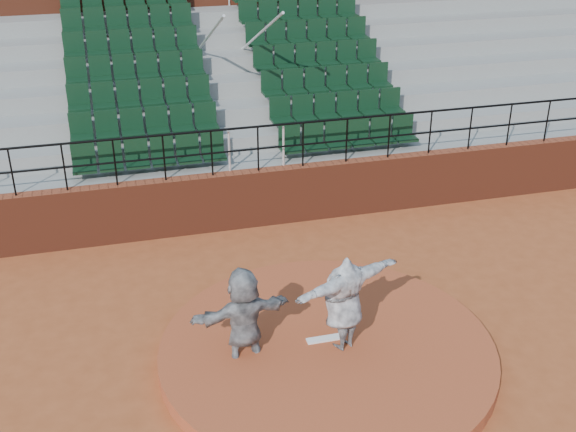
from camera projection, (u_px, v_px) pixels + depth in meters
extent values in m
plane|color=#9D4923|center=(327.00, 357.00, 11.90)|extent=(90.00, 90.00, 0.00)
cylinder|color=#A54625|center=(327.00, 351.00, 11.84)|extent=(5.50, 5.50, 0.25)
cube|color=white|center=(324.00, 339.00, 11.91)|extent=(0.60, 0.15, 0.03)
cube|color=maroon|center=(259.00, 197.00, 15.93)|extent=(24.00, 0.30, 1.30)
cylinder|color=black|center=(258.00, 127.00, 15.19)|extent=(24.00, 0.05, 0.05)
cylinder|color=black|center=(258.00, 149.00, 15.42)|extent=(24.00, 0.04, 0.04)
cylinder|color=black|center=(12.00, 172.00, 14.27)|extent=(0.04, 0.04, 1.00)
cylinder|color=black|center=(64.00, 167.00, 14.50)|extent=(0.04, 0.04, 1.00)
cylinder|color=black|center=(115.00, 163.00, 14.73)|extent=(0.04, 0.04, 1.00)
cylinder|color=black|center=(164.00, 158.00, 14.96)|extent=(0.04, 0.04, 1.00)
cylinder|color=black|center=(212.00, 153.00, 15.19)|extent=(0.04, 0.04, 1.00)
cylinder|color=black|center=(258.00, 149.00, 15.42)|extent=(0.04, 0.04, 1.00)
cylinder|color=black|center=(303.00, 145.00, 15.65)|extent=(0.04, 0.04, 1.00)
cylinder|color=black|center=(347.00, 140.00, 15.88)|extent=(0.04, 0.04, 1.00)
cylinder|color=black|center=(389.00, 136.00, 16.11)|extent=(0.04, 0.04, 1.00)
cylinder|color=black|center=(430.00, 132.00, 16.34)|extent=(0.04, 0.04, 1.00)
cylinder|color=black|center=(470.00, 129.00, 16.56)|extent=(0.04, 0.04, 1.00)
cylinder|color=black|center=(509.00, 125.00, 16.79)|extent=(0.04, 0.04, 1.00)
cylinder|color=black|center=(547.00, 121.00, 17.02)|extent=(0.04, 0.04, 1.00)
cube|color=gray|center=(253.00, 187.00, 16.43)|extent=(24.00, 0.85, 1.30)
cube|color=black|center=(150.00, 155.00, 15.47)|extent=(3.30, 0.48, 0.72)
cube|color=black|center=(348.00, 136.00, 16.50)|extent=(3.30, 0.48, 0.72)
cube|color=gray|center=(246.00, 165.00, 17.07)|extent=(24.00, 0.85, 1.70)
cube|color=black|center=(145.00, 125.00, 16.03)|extent=(3.30, 0.48, 0.72)
cube|color=black|center=(337.00, 108.00, 17.06)|extent=(3.30, 0.48, 0.72)
cube|color=gray|center=(238.00, 145.00, 17.72)|extent=(24.00, 0.85, 2.10)
cube|color=black|center=(140.00, 96.00, 16.58)|extent=(3.30, 0.48, 0.72)
cube|color=black|center=(327.00, 82.00, 17.61)|extent=(3.30, 0.48, 0.72)
cube|color=gray|center=(231.00, 126.00, 18.36)|extent=(24.00, 0.85, 2.50)
cube|color=black|center=(136.00, 70.00, 17.14)|extent=(3.30, 0.48, 0.72)
cube|color=black|center=(317.00, 57.00, 18.17)|extent=(3.30, 0.48, 0.72)
cube|color=gray|center=(225.00, 108.00, 19.01)|extent=(24.00, 0.85, 2.90)
cube|color=black|center=(132.00, 45.00, 17.69)|extent=(3.30, 0.48, 0.72)
cube|color=black|center=(308.00, 34.00, 18.73)|extent=(3.30, 0.48, 0.72)
cube|color=gray|center=(219.00, 92.00, 19.66)|extent=(24.00, 0.85, 3.30)
cube|color=black|center=(128.00, 21.00, 18.25)|extent=(3.30, 0.48, 0.72)
cube|color=black|center=(299.00, 12.00, 19.28)|extent=(3.30, 0.48, 0.72)
cube|color=gray|center=(214.00, 76.00, 20.30)|extent=(24.00, 0.85, 3.70)
cylinder|color=silver|center=(204.00, 43.00, 17.27)|extent=(0.06, 5.97, 2.46)
cylinder|color=silver|center=(253.00, 40.00, 17.54)|extent=(0.06, 5.97, 2.46)
cube|color=maroon|center=(200.00, 2.00, 21.20)|extent=(24.00, 3.00, 7.10)
imported|color=black|center=(344.00, 303.00, 11.40)|extent=(2.10, 1.28, 1.66)
imported|color=black|center=(244.00, 319.00, 11.34)|extent=(1.71, 0.76, 1.78)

